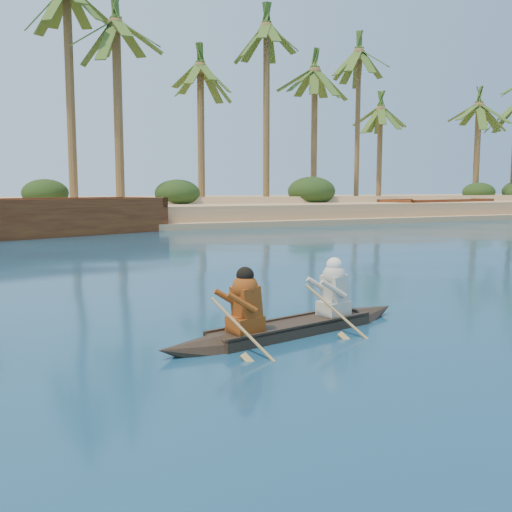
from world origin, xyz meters
name	(u,v)px	position (x,y,z in m)	size (l,w,h in m)	color
ground	(399,309)	(0.00, 0.00, 0.00)	(160.00, 160.00, 0.00)	#0B344B
sandy_embankment	(72,208)	(0.00, 46.89, 0.53)	(150.00, 51.00, 1.50)	tan
palm_grove	(90,111)	(0.00, 35.00, 8.00)	(110.00, 14.00, 16.00)	#34571E
shrub_cluster	(102,205)	(0.00, 31.50, 1.20)	(100.00, 6.00, 2.40)	#1B3513
canoe	(292,318)	(-2.83, -0.78, 0.26)	(4.92, 1.69, 1.35)	#32231B
barge_mid	(38,220)	(-4.93, 22.00, 0.76)	(13.75, 8.61, 2.18)	brown
barge_right	(437,210)	(25.97, 27.00, 0.62)	(11.15, 5.63, 1.78)	brown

